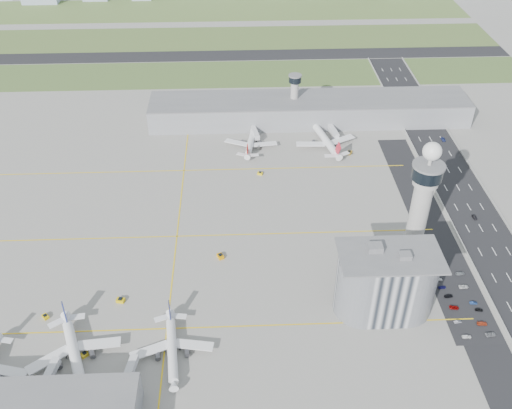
{
  "coord_description": "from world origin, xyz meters",
  "views": [
    {
      "loc": [
        -9.43,
        -190.74,
        184.32
      ],
      "look_at": [
        0.0,
        35.0,
        15.0
      ],
      "focal_mm": 40.0,
      "sensor_mm": 36.0,
      "label": 1
    }
  ],
  "objects_px": {
    "jet_bridge_far_0": "(253,129)",
    "car_lot_3": "(449,296)",
    "airplane_far_a": "(251,138)",
    "tug_5": "(349,152)",
    "car_hw_1": "(474,217)",
    "car_hw_4": "(396,96)",
    "airplane_near_b": "(73,349)",
    "car_hw_2": "(443,139)",
    "tug_0": "(45,316)",
    "car_lot_2": "(454,307)",
    "car_lot_6": "(491,334)",
    "airplane_near_c": "(171,346)",
    "admin_building": "(386,282)",
    "control_tower": "(422,201)",
    "car_lot_11": "(460,273)",
    "car_lot_4": "(442,287)",
    "tug_4": "(260,173)",
    "car_lot_1": "(458,322)",
    "tug_2": "(120,300)",
    "airplane_far_b": "(326,136)",
    "jet_bridge_near_2": "(124,389)",
    "tug_3": "(220,256)",
    "car_lot_8": "(479,310)",
    "car_lot_0": "(467,336)",
    "car_lot_5": "(439,280)",
    "car_lot_9": "(473,303)",
    "secondary_tower": "(294,94)",
    "car_lot_7": "(482,323)",
    "jet_bridge_far_1": "(330,128)"
  },
  "relations": [
    {
      "from": "car_lot_7",
      "to": "car_lot_9",
      "type": "xyz_separation_m",
      "value": [
        0.44,
        11.81,
        -0.09
      ]
    },
    {
      "from": "car_lot_1",
      "to": "car_lot_5",
      "type": "xyz_separation_m",
      "value": [
        -0.51,
        25.15,
        -0.01
      ]
    },
    {
      "from": "tug_0",
      "to": "car_lot_2",
      "type": "bearing_deg",
      "value": -41.56
    },
    {
      "from": "airplane_near_b",
      "to": "airplane_far_b",
      "type": "distance_m",
      "value": 201.14
    },
    {
      "from": "tug_3",
      "to": "car_hw_1",
      "type": "distance_m",
      "value": 134.78
    },
    {
      "from": "car_lot_6",
      "to": "control_tower",
      "type": "bearing_deg",
      "value": 20.19
    },
    {
      "from": "airplane_far_b",
      "to": "car_hw_4",
      "type": "distance_m",
      "value": 88.62
    },
    {
      "from": "secondary_tower",
      "to": "car_lot_3",
      "type": "height_order",
      "value": "secondary_tower"
    },
    {
      "from": "tug_0",
      "to": "car_lot_5",
      "type": "height_order",
      "value": "tug_0"
    },
    {
      "from": "admin_building",
      "to": "car_lot_9",
      "type": "distance_m",
      "value": 43.49
    },
    {
      "from": "airplane_far_a",
      "to": "car_lot_0",
      "type": "bearing_deg",
      "value": -143.26
    },
    {
      "from": "car_lot_6",
      "to": "car_hw_2",
      "type": "relative_size",
      "value": 0.93
    },
    {
      "from": "airplane_far_a",
      "to": "car_hw_4",
      "type": "bearing_deg",
      "value": -50.51
    },
    {
      "from": "tug_3",
      "to": "secondary_tower",
      "type": "bearing_deg",
      "value": -132.91
    },
    {
      "from": "airplane_near_c",
      "to": "car_lot_8",
      "type": "relative_size",
      "value": 11.93
    },
    {
      "from": "tug_2",
      "to": "car_lot_11",
      "type": "distance_m",
      "value": 155.07
    },
    {
      "from": "jet_bridge_near_2",
      "to": "tug_3",
      "type": "height_order",
      "value": "jet_bridge_near_2"
    },
    {
      "from": "car_lot_9",
      "to": "car_hw_2",
      "type": "height_order",
      "value": "car_hw_2"
    },
    {
      "from": "admin_building",
      "to": "car_lot_3",
      "type": "height_order",
      "value": "admin_building"
    },
    {
      "from": "car_lot_1",
      "to": "tug_2",
      "type": "bearing_deg",
      "value": 75.02
    },
    {
      "from": "airplane_far_b",
      "to": "jet_bridge_near_2",
      "type": "xyz_separation_m",
      "value": [
        -99.73,
        -177.0,
        -3.54
      ]
    },
    {
      "from": "car_lot_3",
      "to": "car_lot_8",
      "type": "bearing_deg",
      "value": -138.27
    },
    {
      "from": "airplane_near_b",
      "to": "tug_0",
      "type": "height_order",
      "value": "airplane_near_b"
    },
    {
      "from": "car_lot_4",
      "to": "car_lot_11",
      "type": "height_order",
      "value": "car_lot_11"
    },
    {
      "from": "airplane_far_a",
      "to": "admin_building",
      "type": "bearing_deg",
      "value": -150.82
    },
    {
      "from": "jet_bridge_far_1",
      "to": "car_lot_3",
      "type": "bearing_deg",
      "value": 1.88
    },
    {
      "from": "control_tower",
      "to": "airplane_near_b",
      "type": "distance_m",
      "value": 158.42
    },
    {
      "from": "airplane_near_b",
      "to": "car_hw_2",
      "type": "height_order",
      "value": "airplane_near_b"
    },
    {
      "from": "car_lot_0",
      "to": "car_hw_1",
      "type": "bearing_deg",
      "value": -21.44
    },
    {
      "from": "jet_bridge_far_0",
      "to": "car_lot_4",
      "type": "bearing_deg",
      "value": 19.16
    },
    {
      "from": "airplane_far_b",
      "to": "car_lot_8",
      "type": "height_order",
      "value": "airplane_far_b"
    },
    {
      "from": "airplane_near_c",
      "to": "admin_building",
      "type": "bearing_deg",
      "value": 97.32
    },
    {
      "from": "car_lot_9",
      "to": "tug_4",
      "type": "bearing_deg",
      "value": 43.26
    },
    {
      "from": "airplane_near_b",
      "to": "tug_0",
      "type": "relative_size",
      "value": 14.48
    },
    {
      "from": "jet_bridge_far_0",
      "to": "car_hw_2",
      "type": "xyz_separation_m",
      "value": [
        120.65,
        -13.9,
        -2.2
      ]
    },
    {
      "from": "car_hw_1",
      "to": "car_hw_4",
      "type": "bearing_deg",
      "value": 86.21
    },
    {
      "from": "car_lot_11",
      "to": "car_hw_4",
      "type": "height_order",
      "value": "car_hw_4"
    },
    {
      "from": "tug_2",
      "to": "car_lot_5",
      "type": "bearing_deg",
      "value": -73.78
    },
    {
      "from": "admin_building",
      "to": "tug_5",
      "type": "xyz_separation_m",
      "value": [
        8.19,
        126.55,
        -14.28
      ]
    },
    {
      "from": "car_hw_4",
      "to": "car_lot_4",
      "type": "bearing_deg",
      "value": -96.14
    },
    {
      "from": "car_hw_1",
      "to": "car_lot_6",
      "type": "bearing_deg",
      "value": -111.51
    },
    {
      "from": "tug_5",
      "to": "car_lot_8",
      "type": "xyz_separation_m",
      "value": [
        33.69,
        -130.08,
        -0.46
      ]
    },
    {
      "from": "tug_5",
      "to": "car_lot_6",
      "type": "relative_size",
      "value": 0.8
    },
    {
      "from": "tug_4",
      "to": "car_hw_1",
      "type": "bearing_deg",
      "value": 86.94
    },
    {
      "from": "jet_bridge_far_0",
      "to": "car_lot_3",
      "type": "height_order",
      "value": "jet_bridge_far_0"
    },
    {
      "from": "admin_building",
      "to": "car_lot_0",
      "type": "bearing_deg",
      "value": -29.51
    },
    {
      "from": "airplane_near_b",
      "to": "car_lot_4",
      "type": "distance_m",
      "value": 160.23
    },
    {
      "from": "airplane_far_a",
      "to": "tug_5",
      "type": "height_order",
      "value": "airplane_far_a"
    },
    {
      "from": "airplane_far_a",
      "to": "car_hw_4",
      "type": "relative_size",
      "value": 10.16
    },
    {
      "from": "car_lot_4",
      "to": "car_hw_1",
      "type": "distance_m",
      "value": 59.34
    }
  ]
}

